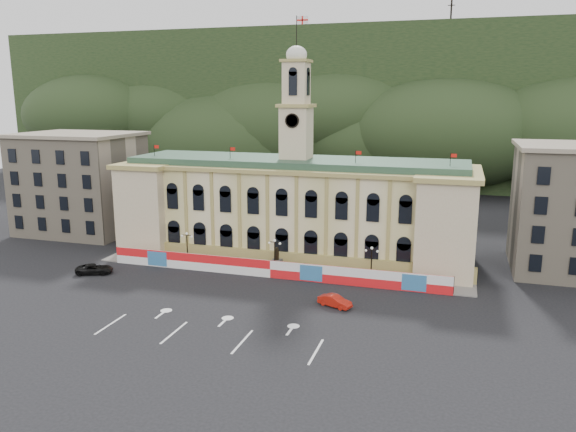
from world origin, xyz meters
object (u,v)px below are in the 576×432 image
(statue, at_px, (277,264))
(lamp_center, at_px, (275,253))
(black_suv, at_px, (94,269))
(red_sedan, at_px, (335,301))

(statue, xyz_separation_m, lamp_center, (0.00, -1.00, 1.89))
(black_suv, bearing_deg, red_sedan, -115.40)
(statue, distance_m, lamp_center, 2.14)
(lamp_center, height_order, black_suv, lamp_center)
(red_sedan, distance_m, black_suv, 36.23)
(red_sedan, xyz_separation_m, black_suv, (-36.15, 2.46, 0.01))
(statue, relative_size, red_sedan, 0.82)
(statue, relative_size, lamp_center, 0.72)
(red_sedan, height_order, black_suv, black_suv)
(lamp_center, xyz_separation_m, black_suv, (-24.99, -7.84, -2.35))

